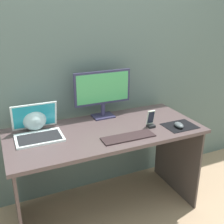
# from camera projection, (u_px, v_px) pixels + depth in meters

# --- Properties ---
(ground_plane) EXTENTS (8.00, 8.00, 0.00)m
(ground_plane) POSITION_uv_depth(u_px,v_px,m) (106.00, 209.00, 2.37)
(ground_plane) COLOR tan
(wall_back) EXTENTS (6.00, 0.04, 2.50)m
(wall_back) POSITION_uv_depth(u_px,v_px,m) (86.00, 57.00, 2.27)
(wall_back) COLOR #576763
(wall_back) RESTS_ON ground_plane
(desk) EXTENTS (1.49, 0.67, 0.76)m
(desk) POSITION_uv_depth(u_px,v_px,m) (105.00, 147.00, 2.16)
(desk) COLOR #503F40
(desk) RESTS_ON ground_plane
(monitor) EXTENTS (0.49, 0.14, 0.40)m
(monitor) POSITION_uv_depth(u_px,v_px,m) (103.00, 91.00, 2.27)
(monitor) COLOR #322F4F
(monitor) RESTS_ON desk
(laptop) EXTENTS (0.34, 0.31, 0.23)m
(laptop) POSITION_uv_depth(u_px,v_px,m) (38.00, 130.00, 1.98)
(laptop) COLOR white
(laptop) RESTS_ON desk
(fishbowl) EXTENTS (0.18, 0.18, 0.18)m
(fishbowl) POSITION_uv_depth(u_px,v_px,m) (34.00, 119.00, 2.08)
(fishbowl) COLOR silver
(fishbowl) RESTS_ON desk
(keyboard_external) EXTENTS (0.40, 0.13, 0.01)m
(keyboard_external) POSITION_uv_depth(u_px,v_px,m) (128.00, 137.00, 1.97)
(keyboard_external) COLOR #2D1F21
(keyboard_external) RESTS_ON desk
(mousepad) EXTENTS (0.25, 0.20, 0.00)m
(mousepad) POSITION_uv_depth(u_px,v_px,m) (180.00, 126.00, 2.16)
(mousepad) COLOR black
(mousepad) RESTS_ON desk
(mouse) EXTENTS (0.07, 0.11, 0.04)m
(mouse) POSITION_uv_depth(u_px,v_px,m) (179.00, 125.00, 2.13)
(mouse) COLOR #4A5055
(mouse) RESTS_ON mousepad
(phone_in_dock) EXTENTS (0.06, 0.05, 0.14)m
(phone_in_dock) POSITION_uv_depth(u_px,v_px,m) (151.00, 121.00, 2.13)
(phone_in_dock) COLOR black
(phone_in_dock) RESTS_ON desk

